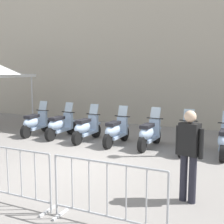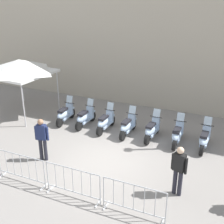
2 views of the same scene
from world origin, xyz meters
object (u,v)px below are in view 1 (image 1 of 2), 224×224
Objects in this scene: motorcycle_0 at (35,123)px; motorcycle_1 at (60,125)px; motorcycle_3 at (116,131)px; motorcycle_4 at (149,134)px; barrier_segment_1 at (8,176)px; officer_near_row_end at (189,151)px; barrier_segment_2 at (107,195)px; motorcycle_5 at (185,138)px; motorcycle_2 at (86,128)px.

motorcycle_0 and motorcycle_1 have the same top height.
motorcycle_1 is 1.00× the size of motorcycle_3.
motorcycle_0 is at bearing -175.39° from motorcycle_4.
barrier_segment_1 is 1.13× the size of officer_near_row_end.
motorcycle_1 is at bearing 135.67° from barrier_segment_2.
motorcycle_3 is at bearing -172.06° from motorcycle_4.
barrier_segment_1 is at bearing -50.90° from motorcycle_0.
motorcycle_0 is 0.88× the size of barrier_segment_1.
motorcycle_5 is at bearing 3.71° from motorcycle_4.
motorcycle_0 is 1.00× the size of motorcycle_4.
motorcycle_2 is at bearing 145.54° from officer_near_row_end.
barrier_segment_1 is at bearing -85.79° from motorcycle_3.
motorcycle_4 is at bearing 4.15° from motorcycle_1.
motorcycle_0 is 5.60m from motorcycle_5.
motorcycle_3 is 1.00× the size of motorcycle_5.
motorcycle_0 reaches higher than barrier_segment_1.
motorcycle_2 is 1.00× the size of motorcycle_4.
motorcycle_2 is at bearing 3.01° from motorcycle_0.
motorcycle_0 is 4.47m from motorcycle_4.
motorcycle_5 is 0.88× the size of barrier_segment_2.
motorcycle_1 is 5.34m from barrier_segment_1.
barrier_segment_2 is 1.81m from officer_near_row_end.
barrier_segment_2 is (4.63, -4.52, 0.07)m from motorcycle_1.
barrier_segment_1 is (3.70, -4.55, 0.07)m from motorcycle_0.
motorcycle_3 is 2.25m from motorcycle_5.
motorcycle_1 is 1.12m from motorcycle_2.
motorcycle_4 reaches higher than barrier_segment_2.
motorcycle_5 is 4.84m from barrier_segment_2.
motorcycle_4 is 1.13m from motorcycle_5.
motorcycle_3 and motorcycle_5 have the same top height.
officer_near_row_end is (5.47, -2.98, 0.53)m from motorcycle_1.
motorcycle_3 is 1.00× the size of officer_near_row_end.
barrier_segment_1 is (2.59, -4.67, 0.07)m from motorcycle_1.
motorcycle_1 is 6.47m from barrier_segment_2.
motorcycle_1 is 3.36m from motorcycle_4.
motorcycle_0 is 3.36m from motorcycle_3.
motorcycle_1 is at bearing -175.85° from motorcycle_4.
barrier_segment_1 is at bearing -60.96° from motorcycle_1.
officer_near_row_end is (2.12, -3.23, 0.53)m from motorcycle_4.
motorcycle_0 is 1.00× the size of officer_near_row_end.
barrier_segment_2 is at bearing -118.76° from officer_near_row_end.
motorcycle_0 reaches higher than barrier_segment_2.
motorcycle_0 is 7.23m from barrier_segment_2.
barrier_segment_2 is 1.13× the size of officer_near_row_end.
motorcycle_2 is 4.90m from barrier_segment_1.
motorcycle_3 is 1.00× the size of motorcycle_4.
motorcycle_3 is at bearing 117.36° from barrier_segment_2.
motorcycle_3 is at bearing 4.46° from motorcycle_2.
motorcycle_3 is at bearing -174.18° from motorcycle_5.
motorcycle_1 is at bearing 119.04° from barrier_segment_1.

